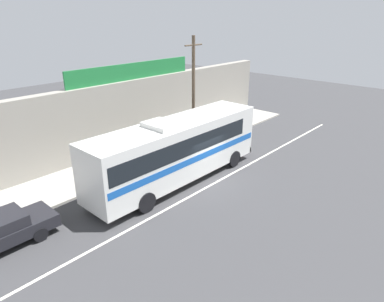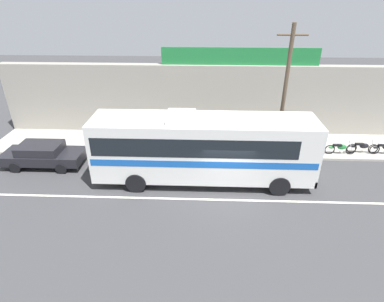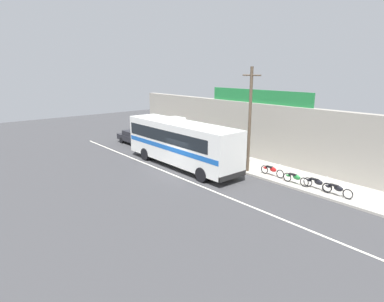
{
  "view_description": "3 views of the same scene",
  "coord_description": "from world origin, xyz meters",
  "px_view_note": "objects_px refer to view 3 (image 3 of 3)",
  "views": [
    {
      "loc": [
        -13.73,
        -11.55,
        9.01
      ],
      "look_at": [
        0.4,
        1.32,
        1.28
      ],
      "focal_mm": 31.9,
      "sensor_mm": 36.0,
      "label": 1
    },
    {
      "loc": [
        -1.24,
        -13.32,
        9.3
      ],
      "look_at": [
        -1.82,
        1.29,
        1.59
      ],
      "focal_mm": 29.17,
      "sensor_mm": 36.0,
      "label": 2
    },
    {
      "loc": [
        18.1,
        -14.09,
        7.49
      ],
      "look_at": [
        -0.99,
        1.94,
        1.15
      ],
      "focal_mm": 29.9,
      "sensor_mm": 36.0,
      "label": 3
    }
  ],
  "objects_px": {
    "motorcycle_purple": "(337,189)",
    "utility_pole": "(250,119)",
    "intercity_bus": "(180,141)",
    "motorcycle_blue": "(317,183)",
    "parked_car": "(135,137)",
    "motorcycle_black": "(295,178)",
    "motorcycle_orange": "(272,170)",
    "pedestrian_by_curb": "(231,147)"
  },
  "relations": [
    {
      "from": "motorcycle_black",
      "to": "utility_pole",
      "type": "bearing_deg",
      "value": -177.04
    },
    {
      "from": "motorcycle_black",
      "to": "motorcycle_blue",
      "type": "bearing_deg",
      "value": 8.07
    },
    {
      "from": "parked_car",
      "to": "motorcycle_orange",
      "type": "distance_m",
      "value": 15.76
    },
    {
      "from": "motorcycle_orange",
      "to": "pedestrian_by_curb",
      "type": "distance_m",
      "value": 5.31
    },
    {
      "from": "utility_pole",
      "to": "motorcycle_blue",
      "type": "bearing_deg",
      "value": 4.33
    },
    {
      "from": "parked_car",
      "to": "motorcycle_blue",
      "type": "height_order",
      "value": "parked_car"
    },
    {
      "from": "intercity_bus",
      "to": "motorcycle_purple",
      "type": "height_order",
      "value": "intercity_bus"
    },
    {
      "from": "parked_car",
      "to": "motorcycle_purple",
      "type": "bearing_deg",
      "value": 5.39
    },
    {
      "from": "motorcycle_blue",
      "to": "pedestrian_by_curb",
      "type": "xyz_separation_m",
      "value": [
        -8.59,
        1.28,
        0.51
      ]
    },
    {
      "from": "motorcycle_orange",
      "to": "motorcycle_black",
      "type": "xyz_separation_m",
      "value": [
        2.03,
        -0.22,
        0.0
      ]
    },
    {
      "from": "motorcycle_purple",
      "to": "motorcycle_blue",
      "type": "bearing_deg",
      "value": 175.27
    },
    {
      "from": "motorcycle_purple",
      "to": "utility_pole",
      "type": "bearing_deg",
      "value": -177.48
    },
    {
      "from": "parked_car",
      "to": "utility_pole",
      "type": "xyz_separation_m",
      "value": [
        13.75,
        1.63,
        3.33
      ]
    },
    {
      "from": "intercity_bus",
      "to": "motorcycle_black",
      "type": "distance_m",
      "value": 9.13
    },
    {
      "from": "parked_car",
      "to": "motorcycle_blue",
      "type": "xyz_separation_m",
      "value": [
        19.08,
        2.04,
        -0.17
      ]
    },
    {
      "from": "parked_car",
      "to": "pedestrian_by_curb",
      "type": "height_order",
      "value": "pedestrian_by_curb"
    },
    {
      "from": "parked_car",
      "to": "motorcycle_orange",
      "type": "bearing_deg",
      "value": 7.5
    },
    {
      "from": "motorcycle_black",
      "to": "motorcycle_orange",
      "type": "bearing_deg",
      "value": 173.79
    },
    {
      "from": "motorcycle_orange",
      "to": "pedestrian_by_curb",
      "type": "height_order",
      "value": "pedestrian_by_curb"
    },
    {
      "from": "parked_car",
      "to": "motorcycle_black",
      "type": "xyz_separation_m",
      "value": [
        17.66,
        1.84,
        -0.17
      ]
    },
    {
      "from": "intercity_bus",
      "to": "utility_pole",
      "type": "xyz_separation_m",
      "value": [
        4.57,
        2.84,
        2.0
      ]
    },
    {
      "from": "motorcycle_black",
      "to": "motorcycle_purple",
      "type": "distance_m",
      "value": 2.75
    },
    {
      "from": "utility_pole",
      "to": "motorcycle_purple",
      "type": "height_order",
      "value": "utility_pole"
    },
    {
      "from": "motorcycle_black",
      "to": "pedestrian_by_curb",
      "type": "xyz_separation_m",
      "value": [
        -7.17,
        1.48,
        0.51
      ]
    },
    {
      "from": "parked_car",
      "to": "utility_pole",
      "type": "bearing_deg",
      "value": 6.78
    },
    {
      "from": "intercity_bus",
      "to": "motorcycle_blue",
      "type": "relative_size",
      "value": 5.86
    },
    {
      "from": "parked_car",
      "to": "motorcycle_black",
      "type": "relative_size",
      "value": 2.4
    },
    {
      "from": "intercity_bus",
      "to": "motorcycle_orange",
      "type": "relative_size",
      "value": 5.75
    },
    {
      "from": "intercity_bus",
      "to": "parked_car",
      "type": "bearing_deg",
      "value": 172.55
    },
    {
      "from": "motorcycle_blue",
      "to": "utility_pole",
      "type": "bearing_deg",
      "value": -175.67
    },
    {
      "from": "motorcycle_orange",
      "to": "motorcycle_purple",
      "type": "xyz_separation_m",
      "value": [
        4.79,
        -0.13,
        0.0
      ]
    },
    {
      "from": "motorcycle_purple",
      "to": "pedestrian_by_curb",
      "type": "height_order",
      "value": "pedestrian_by_curb"
    },
    {
      "from": "motorcycle_black",
      "to": "motorcycle_purple",
      "type": "height_order",
      "value": "same"
    },
    {
      "from": "utility_pole",
      "to": "motorcycle_black",
      "type": "relative_size",
      "value": 4.0
    },
    {
      "from": "motorcycle_black",
      "to": "motorcycle_purple",
      "type": "relative_size",
      "value": 1.0
    },
    {
      "from": "motorcycle_blue",
      "to": "pedestrian_by_curb",
      "type": "relative_size",
      "value": 1.19
    },
    {
      "from": "motorcycle_blue",
      "to": "motorcycle_orange",
      "type": "distance_m",
      "value": 3.45
    },
    {
      "from": "intercity_bus",
      "to": "parked_car",
      "type": "relative_size",
      "value": 2.48
    },
    {
      "from": "utility_pole",
      "to": "motorcycle_black",
      "type": "distance_m",
      "value": 5.25
    },
    {
      "from": "motorcycle_black",
      "to": "pedestrian_by_curb",
      "type": "relative_size",
      "value": 1.17
    },
    {
      "from": "utility_pole",
      "to": "pedestrian_by_curb",
      "type": "bearing_deg",
      "value": 152.69
    },
    {
      "from": "intercity_bus",
      "to": "parked_car",
      "type": "xyz_separation_m",
      "value": [
        -9.19,
        1.2,
        -1.33
      ]
    }
  ]
}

